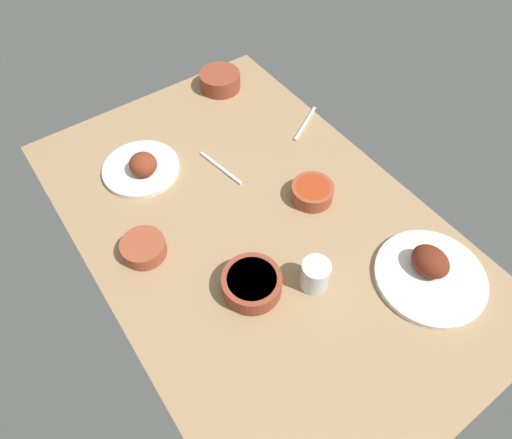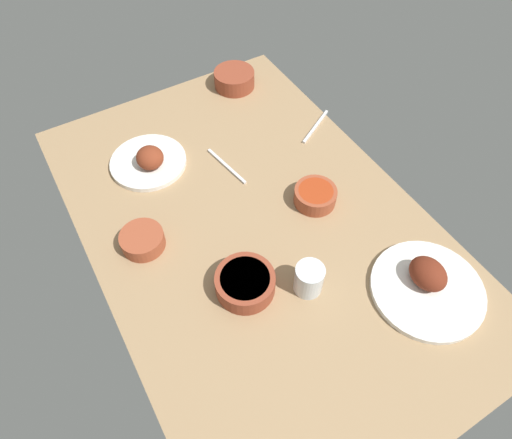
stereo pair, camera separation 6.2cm
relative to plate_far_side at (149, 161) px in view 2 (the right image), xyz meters
The scene contains 10 objects.
dining_table 40.85cm from the plate_far_side, 155.01° to the right, with size 140.00×90.00×4.00cm, color #937551.
plate_far_side is the anchor object (origin of this frame).
plate_center_main 88.76cm from the plate_far_side, 150.11° to the right, with size 28.96×28.96×8.13cm.
bowl_potatoes 30.30cm from the plate_far_side, 154.32° to the left, with size 11.99×11.99×4.62cm.
bowl_onions 47.76cm from the plate_far_side, 63.12° to the right, with size 14.67×14.67×6.05cm.
bowl_pasta 53.41cm from the plate_far_side, behind, with size 15.38×15.38×5.57cm.
bowl_sauce 52.96cm from the plate_far_side, 136.70° to the right, with size 12.46×12.46×4.88cm.
water_tumbler 63.83cm from the plate_far_side, 163.40° to the right, with size 7.45×7.45×8.76cm, color silver.
fork_loose 56.70cm from the plate_far_side, 102.49° to the right, with size 18.17×0.90×0.80cm, color silver.
spoon_loose 24.33cm from the plate_far_side, 122.36° to the right, with size 18.64×0.90×0.80cm, color silver.
Camera 2 is at (-64.70, 38.34, 107.20)cm, focal length 31.34 mm.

